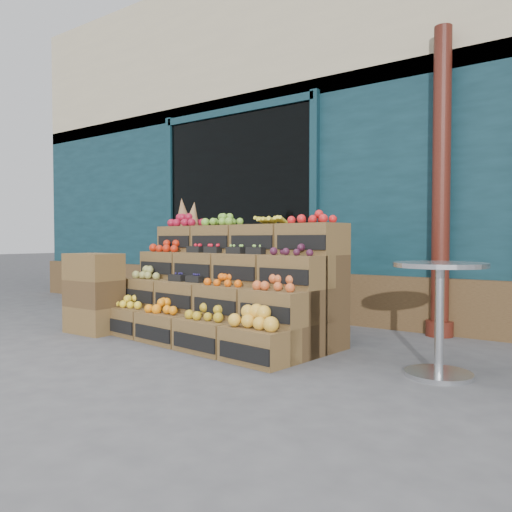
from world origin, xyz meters
The scene contains 6 objects.
ground centered at (0.00, 0.00, 0.00)m, with size 60.00×60.00×0.00m, color #4B4B4E.
shop_facade centered at (0.00, 5.11, 2.40)m, with size 12.00×6.24×4.80m.
crate_display centered at (-0.55, 0.63, 0.46)m, with size 2.51×1.43×1.50m.
spare_crates centered at (-1.91, 0.07, 0.43)m, with size 0.58×0.40×0.86m.
bistro_table centered at (1.63, 0.47, 0.53)m, with size 0.67×0.67×0.85m.
shopkeeper centered at (-1.12, 2.67, 0.90)m, with size 0.66×0.43×1.80m, color #18551C.
Camera 1 is at (2.66, -3.29, 1.02)m, focal length 35.00 mm.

